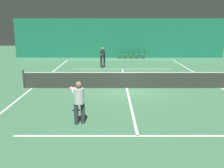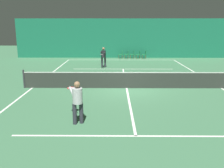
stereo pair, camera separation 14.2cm
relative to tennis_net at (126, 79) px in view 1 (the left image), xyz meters
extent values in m
plane|color=#3D704C|center=(0.00, 0.00, -0.51)|extent=(60.00, 60.00, 0.00)
cube|color=#196B4C|center=(0.00, 13.69, 1.61)|extent=(23.00, 0.12, 4.24)
cube|color=white|center=(0.00, 11.90, -0.51)|extent=(11.00, 0.10, 0.00)
cube|color=white|center=(0.00, 6.40, -0.51)|extent=(8.25, 0.10, 0.00)
cube|color=white|center=(0.00, -6.40, -0.51)|extent=(8.25, 0.10, 0.00)
cube|color=white|center=(-5.50, 0.00, -0.51)|extent=(0.10, 23.80, 0.00)
cube|color=white|center=(5.50, 0.00, -0.51)|extent=(0.10, 23.80, 0.00)
cube|color=white|center=(0.00, 0.00, -0.51)|extent=(0.10, 12.80, 0.00)
cube|color=#2D332D|center=(0.00, 0.00, -0.04)|extent=(11.90, 0.02, 0.95)
cube|color=white|center=(0.00, 0.00, 0.41)|extent=(11.90, 0.02, 0.05)
cylinder|color=#333338|center=(-5.95, 0.00, 0.02)|extent=(0.10, 0.10, 1.07)
cylinder|color=#2D2D38|center=(-2.17, -5.39, -0.12)|extent=(0.20, 0.20, 0.79)
cylinder|color=#2D2D38|center=(-1.94, -5.30, -0.12)|extent=(0.20, 0.20, 0.79)
cylinder|color=#B7B7BC|center=(-2.06, -5.34, 0.56)|extent=(0.48, 0.48, 0.57)
sphere|color=#936B4C|center=(-2.06, -5.34, 0.99)|extent=(0.22, 0.22, 0.22)
cylinder|color=#B7B7BC|center=(-2.29, -5.16, 0.69)|extent=(0.30, 0.54, 0.23)
cylinder|color=#B7B7BC|center=(-2.02, -5.05, 0.69)|extent=(0.30, 0.54, 0.23)
cylinder|color=black|center=(-2.32, -4.73, 0.62)|extent=(0.14, 0.29, 0.03)
torus|color=red|center=(-2.43, -4.45, 0.62)|extent=(0.43, 0.43, 0.03)
cylinder|color=silver|center=(-2.43, -4.45, 0.62)|extent=(0.36, 0.36, 0.00)
cylinder|color=#2D2D38|center=(-1.52, 7.30, -0.09)|extent=(0.17, 0.17, 0.84)
cylinder|color=#2D2D38|center=(-1.78, 7.32, -0.09)|extent=(0.17, 0.17, 0.84)
cylinder|color=#232328|center=(-1.65, 7.31, 0.63)|extent=(0.43, 0.43, 0.61)
sphere|color=#936B4C|center=(-1.65, 7.31, 1.09)|extent=(0.23, 0.23, 0.23)
cylinder|color=#232328|center=(-1.52, 7.02, 0.77)|extent=(0.15, 0.58, 0.24)
cylinder|color=#232328|center=(-1.83, 7.05, 0.77)|extent=(0.15, 0.58, 0.24)
cylinder|color=black|center=(-1.71, 6.61, 0.70)|extent=(0.06, 0.31, 0.03)
torus|color=black|center=(-1.74, 6.31, 0.70)|extent=(0.36, 0.36, 0.03)
cylinder|color=silver|center=(-1.74, 6.31, 0.70)|extent=(0.30, 0.30, 0.00)
cylinder|color=brown|center=(-0.24, 13.33, -0.32)|extent=(0.03, 0.03, 0.39)
cylinder|color=brown|center=(-0.24, 12.95, -0.32)|extent=(0.03, 0.03, 0.39)
cylinder|color=brown|center=(0.14, 13.33, -0.32)|extent=(0.03, 0.03, 0.39)
cylinder|color=brown|center=(0.14, 12.95, -0.32)|extent=(0.03, 0.03, 0.39)
cube|color=#196B38|center=(-0.05, 13.14, -0.10)|extent=(0.44, 0.44, 0.05)
cube|color=#196B38|center=(0.15, 13.14, 0.13)|extent=(0.04, 0.44, 0.40)
cylinder|color=brown|center=(0.39, 13.33, -0.32)|extent=(0.03, 0.03, 0.39)
cylinder|color=brown|center=(0.39, 12.95, -0.32)|extent=(0.03, 0.03, 0.39)
cylinder|color=brown|center=(0.77, 13.33, -0.32)|extent=(0.03, 0.03, 0.39)
cylinder|color=brown|center=(0.77, 12.95, -0.32)|extent=(0.03, 0.03, 0.39)
cube|color=#196B38|center=(0.58, 13.14, -0.10)|extent=(0.44, 0.44, 0.05)
cube|color=#196B38|center=(0.78, 13.14, 0.13)|extent=(0.04, 0.44, 0.40)
cylinder|color=brown|center=(1.03, 13.33, -0.32)|extent=(0.03, 0.03, 0.39)
cylinder|color=brown|center=(1.03, 12.95, -0.32)|extent=(0.03, 0.03, 0.39)
cylinder|color=brown|center=(1.41, 13.33, -0.32)|extent=(0.03, 0.03, 0.39)
cylinder|color=brown|center=(1.41, 12.95, -0.32)|extent=(0.03, 0.03, 0.39)
cube|color=#196B38|center=(1.22, 13.14, -0.10)|extent=(0.44, 0.44, 0.05)
cube|color=#196B38|center=(1.42, 13.14, 0.13)|extent=(0.04, 0.44, 0.40)
cylinder|color=brown|center=(1.67, 13.33, -0.32)|extent=(0.03, 0.03, 0.39)
cylinder|color=brown|center=(1.67, 12.95, -0.32)|extent=(0.03, 0.03, 0.39)
cylinder|color=brown|center=(2.05, 13.33, -0.32)|extent=(0.03, 0.03, 0.39)
cylinder|color=brown|center=(2.05, 12.95, -0.32)|extent=(0.03, 0.03, 0.39)
cube|color=#196B38|center=(1.86, 13.14, -0.10)|extent=(0.44, 0.44, 0.05)
cube|color=#196B38|center=(2.06, 13.14, 0.13)|extent=(0.04, 0.44, 0.40)
cylinder|color=brown|center=(2.30, 13.33, -0.32)|extent=(0.03, 0.03, 0.39)
cylinder|color=brown|center=(2.30, 12.95, -0.32)|extent=(0.03, 0.03, 0.39)
cylinder|color=brown|center=(2.68, 13.33, -0.32)|extent=(0.03, 0.03, 0.39)
cylinder|color=brown|center=(2.68, 12.95, -0.32)|extent=(0.03, 0.03, 0.39)
cube|color=#196B38|center=(2.49, 13.14, -0.10)|extent=(0.44, 0.44, 0.05)
cube|color=#196B38|center=(2.69, 13.14, 0.13)|extent=(0.04, 0.44, 0.40)
camera|label=1|loc=(-0.85, -14.03, 3.08)|focal=40.00mm
camera|label=2|loc=(-0.71, -14.03, 3.08)|focal=40.00mm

